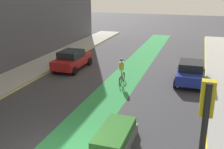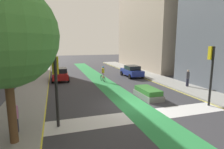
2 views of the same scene
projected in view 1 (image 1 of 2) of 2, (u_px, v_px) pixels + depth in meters
name	position (u px, v px, depth m)	size (l,w,h in m)	color
traffic_signal_near_right	(204.00, 129.00, 6.96)	(0.35, 0.52, 4.35)	black
car_blue_right_far	(191.00, 72.00, 19.09)	(2.04, 4.21, 1.57)	navy
car_red_left_far	(72.00, 59.00, 22.28)	(2.08, 4.23, 1.57)	#A51919
cyclist_in_lane	(122.00, 71.00, 18.79)	(0.32, 1.73, 1.86)	black
median_planter	(115.00, 138.00, 11.48)	(1.38, 2.99, 0.85)	slate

